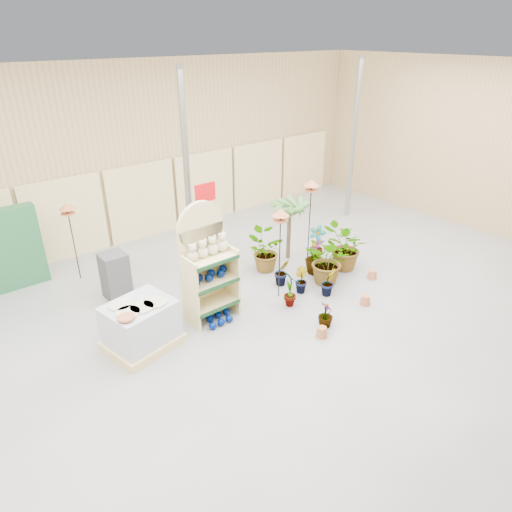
{
  "coord_description": "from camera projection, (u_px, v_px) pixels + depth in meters",
  "views": [
    {
      "loc": [
        -4.89,
        -4.88,
        5.09
      ],
      "look_at": [
        0.3,
        1.5,
        1.0
      ],
      "focal_mm": 32.0,
      "sensor_mm": 36.0,
      "label": 1
    }
  ],
  "objects": [
    {
      "name": "room",
      "position": [
        264.0,
        211.0,
        8.06
      ],
      "size": [
        15.2,
        12.1,
        4.7
      ],
      "color": "slate",
      "rests_on": "ground"
    },
    {
      "name": "display_shelf",
      "position": [
        206.0,
        266.0,
        8.66
      ],
      "size": [
        0.98,
        0.61,
        2.33
      ],
      "rotation": [
        0.0,
        0.0,
        0.0
      ],
      "color": "#D3BF7F",
      "rests_on": "ground"
    },
    {
      "name": "teddy_bears",
      "position": [
        209.0,
        248.0,
        8.42
      ],
      "size": [
        0.86,
        0.23,
        0.37
      ],
      "color": "beige",
      "rests_on": "display_shelf"
    },
    {
      "name": "gazing_balls_shelf",
      "position": [
        210.0,
        275.0,
        8.63
      ],
      "size": [
        0.86,
        0.29,
        0.16
      ],
      "color": "#001359",
      "rests_on": "display_shelf"
    },
    {
      "name": "gazing_balls_floor",
      "position": [
        220.0,
        319.0,
        8.82
      ],
      "size": [
        0.63,
        0.39,
        0.15
      ],
      "color": "#001359",
      "rests_on": "ground"
    },
    {
      "name": "pallet_stack",
      "position": [
        141.0,
        325.0,
        8.01
      ],
      "size": [
        1.38,
        1.22,
        0.9
      ],
      "rotation": [
        0.0,
        0.0,
        0.19
      ],
      "color": "#D2B87A",
      "rests_on": "ground"
    },
    {
      "name": "charcoal_planters",
      "position": [
        115.0,
        276.0,
        9.48
      ],
      "size": [
        0.5,
        0.5,
        1.0
      ],
      "color": "#323235",
      "rests_on": "ground"
    },
    {
      "name": "offer_sign",
      "position": [
        206.0,
        211.0,
        9.84
      ],
      "size": [
        0.5,
        0.08,
        2.2
      ],
      "color": "gray",
      "rests_on": "ground"
    },
    {
      "name": "bird_table_front",
      "position": [
        281.0,
        216.0,
        8.89
      ],
      "size": [
        0.34,
        0.34,
        1.98
      ],
      "color": "black",
      "rests_on": "ground"
    },
    {
      "name": "bird_table_right",
      "position": [
        311.0,
        186.0,
        10.0
      ],
      "size": [
        0.34,
        0.34,
        2.16
      ],
      "color": "black",
      "rests_on": "ground"
    },
    {
      "name": "bird_table_back",
      "position": [
        67.0,
        209.0,
        9.68
      ],
      "size": [
        0.34,
        0.34,
        1.81
      ],
      "color": "black",
      "rests_on": "ground"
    },
    {
      "name": "palm",
      "position": [
        290.0,
        207.0,
        10.75
      ],
      "size": [
        0.7,
        0.7,
        1.59
      ],
      "color": "#4E3B28",
      "rests_on": "ground"
    },
    {
      "name": "potted_plant_0",
      "position": [
        291.0,
        288.0,
        9.19
      ],
      "size": [
        0.38,
        0.49,
        0.82
      ],
      "primitive_type": "imported",
      "rotation": [
        0.0,
        0.0,
        1.35
      ],
      "color": "#477E36",
      "rests_on": "ground"
    },
    {
      "name": "potted_plant_1",
      "position": [
        301.0,
        280.0,
        9.75
      ],
      "size": [
        0.34,
        0.38,
        0.58
      ],
      "primitive_type": "imported",
      "rotation": [
        0.0,
        0.0,
        1.25
      ],
      "color": "#477E36",
      "rests_on": "ground"
    },
    {
      "name": "potted_plant_2",
      "position": [
        329.0,
        261.0,
        9.98
      ],
      "size": [
        1.15,
        1.22,
        1.09
      ],
      "primitive_type": "imported",
      "rotation": [
        0.0,
        0.0,
        5.08
      ],
      "color": "#477E36",
      "rests_on": "ground"
    },
    {
      "name": "potted_plant_3",
      "position": [
        315.0,
        257.0,
        10.47
      ],
      "size": [
        0.65,
        0.65,
        0.83
      ],
      "primitive_type": "imported",
      "rotation": [
        0.0,
        0.0,
        3.89
      ],
      "color": "#477E36",
      "rests_on": "ground"
    },
    {
      "name": "potted_plant_4",
      "position": [
        317.0,
        242.0,
        11.21
      ],
      "size": [
        0.44,
        0.52,
        0.82
      ],
      "primitive_type": "imported",
      "rotation": [
        0.0,
        0.0,
        5.12
      ],
      "color": "#477E36",
      "rests_on": "ground"
    },
    {
      "name": "potted_plant_5",
      "position": [
        282.0,
        272.0,
        10.02
      ],
      "size": [
        0.41,
        0.36,
        0.65
      ],
      "primitive_type": "imported",
      "rotation": [
        0.0,
        0.0,
        6.07
      ],
      "color": "#477E36",
      "rests_on": "ground"
    },
    {
      "name": "potted_plant_6",
      "position": [
        264.0,
        251.0,
        10.55
      ],
      "size": [
        1.07,
        1.12,
        0.97
      ],
      "primitive_type": "imported",
      "rotation": [
        0.0,
        0.0,
        2.04
      ],
      "color": "#477E36",
      "rests_on": "ground"
    },
    {
      "name": "potted_plant_7",
      "position": [
        326.0,
        315.0,
        8.62
      ],
      "size": [
        0.38,
        0.38,
        0.52
      ],
      "primitive_type": "imported",
      "rotation": [
        0.0,
        0.0,
        1.18
      ],
      "color": "#477E36",
      "rests_on": "ground"
    },
    {
      "name": "potted_plant_9",
      "position": [
        328.0,
        282.0,
        9.64
      ],
      "size": [
        0.37,
        0.32,
        0.61
      ],
      "primitive_type": "imported",
      "rotation": [
        0.0,
        0.0,
        0.16
      ],
      "color": "#477E36",
      "rests_on": "ground"
    },
    {
      "name": "potted_plant_10",
      "position": [
        345.0,
        248.0,
        10.55
      ],
      "size": [
        1.12,
        1.01,
        1.12
      ],
      "primitive_type": "imported",
      "rotation": [
        0.0,
        0.0,
        3.29
      ],
      "color": "#477E36",
      "rests_on": "ground"
    }
  ]
}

